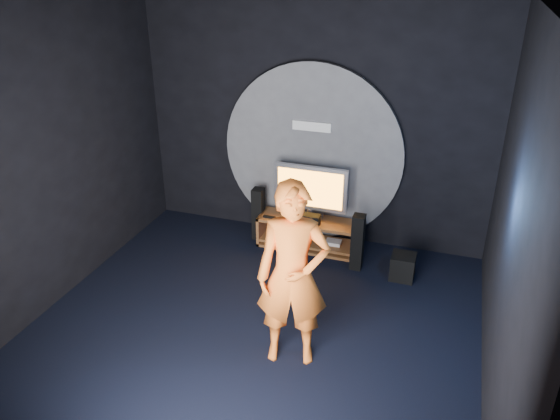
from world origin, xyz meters
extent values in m
plane|color=black|center=(0.00, 0.00, 0.00)|extent=(5.00, 5.00, 0.00)
cube|color=black|center=(0.00, 2.50, 1.75)|extent=(5.00, 0.04, 3.50)
cube|color=black|center=(0.00, -2.50, 1.75)|extent=(5.00, 0.04, 3.50)
cube|color=black|center=(-2.50, 0.00, 1.75)|extent=(0.04, 5.00, 3.50)
cube|color=black|center=(2.50, 0.00, 1.75)|extent=(0.04, 5.00, 3.50)
cube|color=black|center=(0.00, 0.00, 3.50)|extent=(5.00, 5.00, 0.01)
cylinder|color=#515156|center=(0.00, 2.44, 1.30)|extent=(2.60, 0.08, 2.60)
cube|color=white|center=(0.00, 2.39, 1.72)|extent=(0.55, 0.03, 0.13)
cube|color=brown|center=(0.08, 2.05, 0.43)|extent=(1.44, 0.45, 0.04)
cube|color=brown|center=(0.08, 2.05, 0.10)|extent=(1.39, 0.42, 0.04)
cube|color=brown|center=(-0.62, 2.05, 0.23)|extent=(0.04, 0.45, 0.45)
cube|color=brown|center=(0.78, 2.05, 0.23)|extent=(0.04, 0.45, 0.45)
cube|color=brown|center=(0.08, 2.05, 0.27)|extent=(0.03, 0.40, 0.29)
cube|color=brown|center=(0.08, 2.05, 0.02)|extent=(1.44, 0.45, 0.04)
cube|color=white|center=(0.46, 2.05, 0.14)|extent=(0.22, 0.16, 0.05)
cube|color=silver|center=(0.08, 2.12, 0.47)|extent=(0.36, 0.22, 0.04)
cylinder|color=silver|center=(0.08, 2.12, 0.54)|extent=(0.07, 0.07, 0.10)
cube|color=silver|center=(0.08, 2.12, 0.91)|extent=(1.05, 0.06, 0.65)
cube|color=orange|center=(0.08, 2.09, 0.91)|extent=(0.93, 0.01, 0.53)
cube|color=black|center=(0.08, 1.91, 0.53)|extent=(0.40, 0.15, 0.15)
cube|color=black|center=(-0.47, 1.93, 0.46)|extent=(0.18, 0.05, 0.02)
cube|color=black|center=(-0.70, 2.10, 0.40)|extent=(0.16, 0.18, 0.80)
cube|color=black|center=(0.86, 1.72, 0.40)|extent=(0.16, 0.18, 0.80)
cube|color=black|center=(1.49, 1.66, 0.17)|extent=(0.31, 0.31, 0.34)
imported|color=orange|center=(0.56, -0.25, 1.01)|extent=(0.83, 0.65, 2.01)
camera|label=1|loc=(1.90, -4.65, 3.98)|focal=35.00mm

